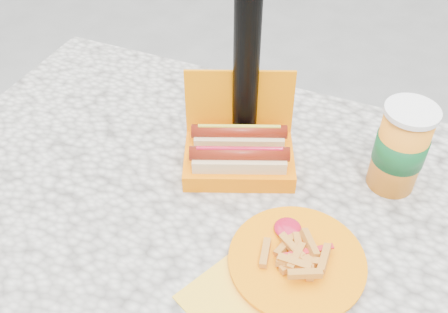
% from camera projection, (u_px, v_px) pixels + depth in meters
% --- Properties ---
extents(picnic_table, '(1.20, 0.80, 0.75)m').
position_uv_depth(picnic_table, '(215.00, 230.00, 1.03)').
color(picnic_table, beige).
rests_on(picnic_table, ground).
extents(hotdog_box, '(0.26, 0.22, 0.18)m').
position_uv_depth(hotdog_box, '(239.00, 151.00, 0.99)').
color(hotdog_box, orange).
rests_on(hotdog_box, picnic_table).
extents(fries_plate, '(0.28, 0.33, 0.05)m').
position_uv_depth(fries_plate, '(293.00, 262.00, 0.83)').
color(fries_plate, yellow).
rests_on(fries_plate, picnic_table).
extents(soda_cup, '(0.10, 0.10, 0.18)m').
position_uv_depth(soda_cup, '(400.00, 148.00, 0.92)').
color(soda_cup, orange).
rests_on(soda_cup, picnic_table).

